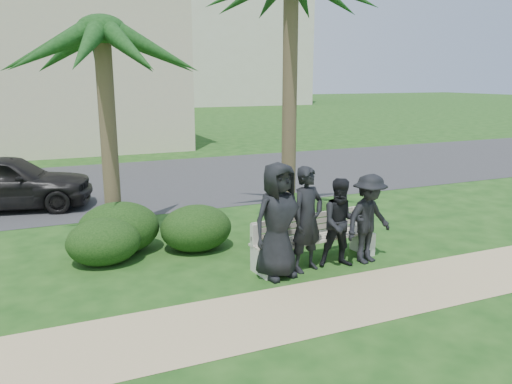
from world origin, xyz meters
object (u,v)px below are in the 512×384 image
at_px(man_c, 342,223).
at_px(man_b, 307,219).
at_px(park_bench, 314,242).
at_px(man_d, 369,219).
at_px(man_a, 278,221).
at_px(car_a, 5,182).
at_px(palm_left, 102,32).

bearing_deg(man_c, man_b, -169.86).
height_order(park_bench, man_d, man_d).
bearing_deg(man_b, man_a, 168.87).
distance_m(man_c, man_d, 0.55).
bearing_deg(man_a, park_bench, 9.76).
xyz_separation_m(man_a, man_d, (1.76, -0.03, -0.16)).
bearing_deg(man_c, man_d, 14.53).
bearing_deg(car_a, park_bench, -128.15).
relative_size(man_a, palm_left, 0.39).
xyz_separation_m(park_bench, palm_left, (-3.14, 2.51, 3.68)).
bearing_deg(man_d, man_a, 165.22).
height_order(man_d, palm_left, palm_left).
height_order(park_bench, palm_left, palm_left).
xyz_separation_m(park_bench, man_a, (-0.88, -0.34, 0.59)).
bearing_deg(man_a, car_a, 112.51).
distance_m(man_d, palm_left, 5.91).
relative_size(man_b, man_d, 1.13).
xyz_separation_m(man_a, palm_left, (-2.25, 2.85, 3.08)).
relative_size(park_bench, car_a, 0.59).
distance_m(park_bench, man_c, 0.63).
height_order(man_a, man_d, man_a).
height_order(man_a, palm_left, palm_left).
xyz_separation_m(man_d, car_a, (-6.15, 6.59, -0.10)).
relative_size(man_a, man_c, 1.23).
height_order(man_b, man_d, man_b).
relative_size(man_a, man_b, 1.07).
bearing_deg(park_bench, man_a, -165.59).
bearing_deg(park_bench, man_b, -144.65).
bearing_deg(man_a, man_c, -11.54).
relative_size(park_bench, man_d, 1.50).
bearing_deg(man_b, car_a, 109.88).
relative_size(park_bench, man_b, 1.33).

